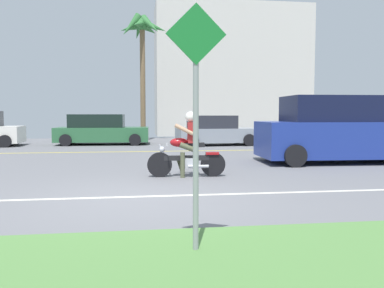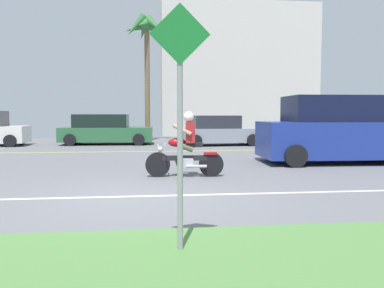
% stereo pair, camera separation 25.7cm
% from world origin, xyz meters
% --- Properties ---
extents(ground, '(56.00, 30.00, 0.04)m').
position_xyz_m(ground, '(0.00, 3.00, -0.02)').
color(ground, slate).
extents(lane_line_near, '(50.40, 0.12, 0.01)m').
position_xyz_m(lane_line_near, '(0.00, 0.09, 0.00)').
color(lane_line_near, silver).
rests_on(lane_line_near, ground).
extents(lane_line_far, '(50.40, 0.12, 0.01)m').
position_xyz_m(lane_line_far, '(0.00, 8.75, 0.00)').
color(lane_line_far, yellow).
rests_on(lane_line_far, ground).
extents(motorcyclist, '(1.85, 0.61, 1.55)m').
position_xyz_m(motorcyclist, '(1.11, 2.24, 0.66)').
color(motorcyclist, black).
rests_on(motorcyclist, ground).
extents(suv_nearby, '(5.14, 2.34, 2.03)m').
position_xyz_m(suv_nearby, '(6.16, 4.44, 0.98)').
color(suv_nearby, navy).
rests_on(suv_nearby, ground).
extents(parked_car_1, '(4.48, 2.16, 1.47)m').
position_xyz_m(parked_car_1, '(-1.81, 12.73, 0.69)').
color(parked_car_1, '#2D663D').
rests_on(parked_car_1, ground).
extents(parked_car_2, '(3.84, 2.09, 1.41)m').
position_xyz_m(parked_car_2, '(3.61, 11.52, 0.67)').
color(parked_car_2, '#8C939E').
rests_on(parked_car_2, ground).
extents(parked_car_3, '(4.22, 2.08, 1.41)m').
position_xyz_m(parked_car_3, '(9.25, 12.57, 0.67)').
color(parked_car_3, '#2D663D').
rests_on(parked_car_3, ground).
extents(palm_tree_0, '(2.75, 2.74, 6.91)m').
position_xyz_m(palm_tree_0, '(0.25, 15.14, 5.78)').
color(palm_tree_0, brown).
rests_on(palm_tree_0, ground).
extents(street_sign, '(0.62, 0.06, 2.61)m').
position_xyz_m(street_sign, '(0.55, -2.98, 1.59)').
color(street_sign, gray).
rests_on(street_sign, ground).
extents(building_far, '(10.77, 4.00, 8.99)m').
position_xyz_m(building_far, '(6.62, 21.00, 4.49)').
color(building_far, beige).
rests_on(building_far, ground).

